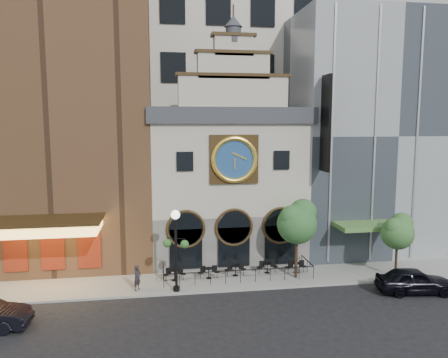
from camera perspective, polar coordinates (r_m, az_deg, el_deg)
name	(u,v)px	position (r m, az deg, el deg)	size (l,w,h in m)	color
ground	(244,291)	(30.21, 2.63, -14.45)	(120.00, 120.00, 0.00)	black
sidewalk	(237,277)	(32.47, 1.73, -12.70)	(44.00, 5.00, 0.15)	gray
clock_building	(226,178)	(36.02, 0.22, 0.16)	(12.60, 8.78, 18.65)	#605E5B
theater_building	(63,105)	(38.15, -20.24, 9.02)	(14.00, 15.60, 25.00)	brown
retail_building	(363,134)	(41.83, 17.68, 5.58)	(14.00, 14.40, 20.00)	gray
office_tower	(208,39)	(48.57, -2.15, 17.83)	(20.00, 16.00, 40.00)	beige
cafe_railing	(237,270)	(32.30, 1.74, -11.83)	(10.60, 2.60, 0.90)	black
bistro_0	(174,274)	(31.68, -6.49, -12.24)	(1.58, 0.68, 0.90)	black
bistro_1	(209,272)	(31.88, -2.01, -12.06)	(1.58, 0.68, 0.90)	black
bistro_2	(235,270)	(32.40, 1.51, -11.74)	(1.58, 0.68, 0.90)	black
bistro_3	(267,267)	(33.09, 5.66, -11.36)	(1.58, 0.68, 0.90)	black
bistro_4	(296,267)	(33.41, 9.39, -11.24)	(1.58, 0.68, 0.90)	black
car_right	(415,281)	(32.23, 23.63, -12.07)	(1.98, 4.93, 1.68)	black
pedestrian	(137,278)	(30.21, -11.26, -12.56)	(0.62, 0.41, 1.70)	black
lamppost	(176,241)	(28.93, -6.32, -8.11)	(1.67, 0.96, 5.46)	black
tree_left	(297,221)	(31.52, 9.58, -5.40)	(2.94, 2.83, 5.67)	#382619
tree_right	(398,231)	(33.76, 21.77, -6.28)	(2.41, 2.32, 4.65)	#382619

